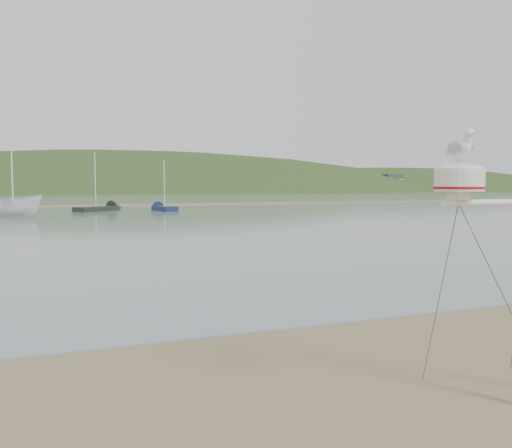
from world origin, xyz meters
name	(u,v)px	position (x,y,z in m)	size (l,w,h in m)	color
water	(40,198)	(0.00, 132.00, 0.02)	(560.00, 256.00, 0.04)	slate
sandbar	(43,206)	(0.00, 70.00, 0.07)	(560.00, 7.00, 0.07)	olive
hill_ridge	(87,239)	(18.52, 235.00, -19.70)	(620.00, 180.00, 80.00)	#233917
far_cottages	(48,182)	(3.00, 196.00, 4.00)	(294.40, 6.30, 8.00)	beige
boat_white	(12,187)	(-2.53, 44.39, 2.57)	(1.90, 1.95, 5.06)	white
sailboat_blue_far	(160,208)	(11.80, 53.88, 0.30)	(2.20, 6.06, 5.92)	#122040
sailboat_dark_mid	(107,208)	(6.38, 55.55, 0.30)	(6.13, 5.78, 6.75)	black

